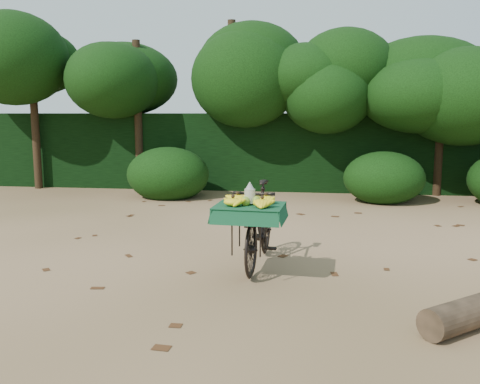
# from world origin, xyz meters

# --- Properties ---
(ground) EXTENTS (80.00, 80.00, 0.00)m
(ground) POSITION_xyz_m (0.00, 0.00, 0.00)
(ground) COLOR tan
(ground) RESTS_ON ground
(vendor_bicycle) EXTENTS (0.76, 1.76, 1.00)m
(vendor_bicycle) POSITION_xyz_m (-0.58, -0.36, 0.51)
(vendor_bicycle) COLOR black
(vendor_bicycle) RESTS_ON ground
(hedge_backdrop) EXTENTS (26.00, 1.80, 1.80)m
(hedge_backdrop) POSITION_xyz_m (0.00, 6.30, 0.90)
(hedge_backdrop) COLOR black
(hedge_backdrop) RESTS_ON ground
(tree_row) EXTENTS (14.50, 2.00, 4.00)m
(tree_row) POSITION_xyz_m (-0.65, 5.50, 2.00)
(tree_row) COLOR black
(tree_row) RESTS_ON ground
(bush_clumps) EXTENTS (8.80, 1.70, 0.90)m
(bush_clumps) POSITION_xyz_m (0.50, 4.30, 0.45)
(bush_clumps) COLOR black
(bush_clumps) RESTS_ON ground
(leaf_litter) EXTENTS (7.00, 7.30, 0.01)m
(leaf_litter) POSITION_xyz_m (0.00, 0.65, 0.01)
(leaf_litter) COLOR #472813
(leaf_litter) RESTS_ON ground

